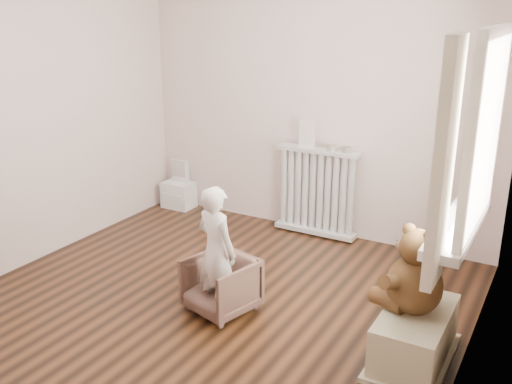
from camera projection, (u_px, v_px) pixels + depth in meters
The scene contains 18 objects.
floor at pixel (209, 305), 4.31m from camera, with size 3.60×3.60×0.01m, color black.
back_wall at pixel (313, 100), 5.38m from camera, with size 3.60×0.02×2.60m, color silver.
left_wall at pixel (26, 113), 4.75m from camera, with size 0.02×3.60×2.60m, color silver.
right_wall at pixel (481, 175), 3.05m from camera, with size 0.02×3.60×2.60m, color silver.
window at pixel (486, 136), 3.27m from camera, with size 0.03×0.90×1.10m, color white.
window_sill at pixel (459, 227), 3.50m from camera, with size 0.22×1.10×0.06m, color silver.
curtain_left at pixel (443, 167), 2.87m from camera, with size 0.06×0.26×1.30m, color beige.
curtain_right at pixel (481, 126), 3.81m from camera, with size 0.06×0.26×1.30m, color beige.
radiator at pixel (316, 197), 5.52m from camera, with size 0.82×0.16×0.87m, color silver.
paper_doll at pixel (307, 133), 5.38m from camera, with size 0.17×0.01×0.28m, color beige.
tin_a at pixel (332, 148), 5.29m from camera, with size 0.09×0.09×0.06m, color #A59E8C.
tin_b at pixel (346, 150), 5.22m from camera, with size 0.09×0.09×0.05m, color #A59E8C.
toy_vanity at pixel (178, 184), 6.30m from camera, with size 0.34×0.24×0.53m, color silver.
armchair at pixel (221, 285), 4.18m from camera, with size 0.45×0.46×0.42m, color brown.
child at pixel (216, 251), 4.04m from camera, with size 0.35×0.23×0.97m, color silver.
toy_bench at pixel (415, 332), 3.60m from camera, with size 0.39×0.73×0.35m, color #C2B992.
teddy_bear at pixel (416, 264), 3.46m from camera, with size 0.45×0.35×0.56m, color #3A2410, non-canonical shape.
plush_cat at pixel (471, 189), 3.79m from camera, with size 0.14×0.23×0.20m, color slate, non-canonical shape.
Camera 1 is at (2.20, -3.14, 2.18)m, focal length 40.00 mm.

